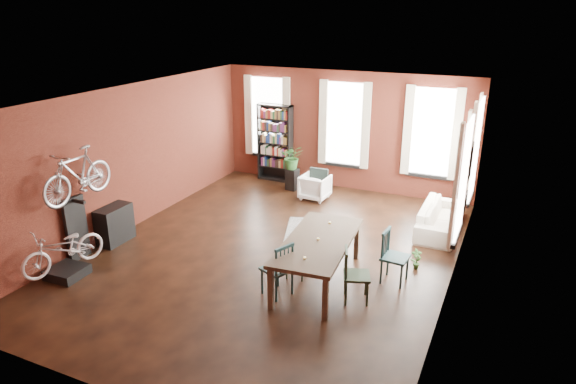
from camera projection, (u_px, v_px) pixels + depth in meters
The scene contains 19 objects.
room at pixel (295, 146), 10.23m from camera, with size 9.00×9.04×3.22m.
dining_table at pixel (318, 261), 9.31m from camera, with size 1.12×2.45×0.84m, color #47382A.
dining_chair_a at pixel (277, 269), 8.88m from camera, with size 0.46×0.46×0.99m, color #1B3A3C.
dining_chair_b at pixel (297, 257), 9.49m from camera, with size 0.37×0.37×0.79m, color black.
dining_chair_c at pixel (357, 275), 8.69m from camera, with size 0.44×0.44×0.96m, color #1D2F1C.
dining_chair_d at pixel (395, 257), 9.28m from camera, with size 0.46×0.46×0.99m, color #1B393C.
bookshelf at pixel (275, 143), 14.61m from camera, with size 1.00×0.32×2.20m, color black.
white_armchair at pixel (315, 186), 13.39m from camera, with size 0.69×0.65×0.71m, color white.
cream_sofa at pixel (441, 214), 11.46m from camera, with size 2.08×0.61×0.81m, color beige.
striped_rug at pixel (307, 231), 11.56m from camera, with size 0.92×1.48×0.01m, color black.
bike_trainer at pixel (67, 272), 9.59m from camera, with size 0.62×0.62×0.18m, color black.
bike_wall_rack at pixel (76, 228), 10.10m from camera, with size 0.16×0.60×1.30m, color black.
console_table at pixel (115, 224), 10.91m from camera, with size 0.40×0.80×0.80m, color black.
plant_stand at pixel (292, 179), 14.08m from camera, with size 0.29×0.29×0.59m, color black.
plant_by_sofa at pixel (462, 210), 12.41m from camera, with size 0.34×0.61×0.27m, color #305421.
plant_small at pixel (416, 265), 9.88m from camera, with size 0.21×0.40×0.15m, color #316026.
bicycle_floor at pixel (60, 230), 9.25m from camera, with size 0.55×0.83×1.57m, color beige.
bicycle_hung at pixel (75, 158), 9.50m from camera, with size 0.47×1.00×1.66m, color #A5A8AD.
plant_on_stand at pixel (292, 160), 13.91m from camera, with size 0.60×0.67×0.52m, color #285C25.
Camera 1 is at (4.25, -8.47, 4.78)m, focal length 32.00 mm.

